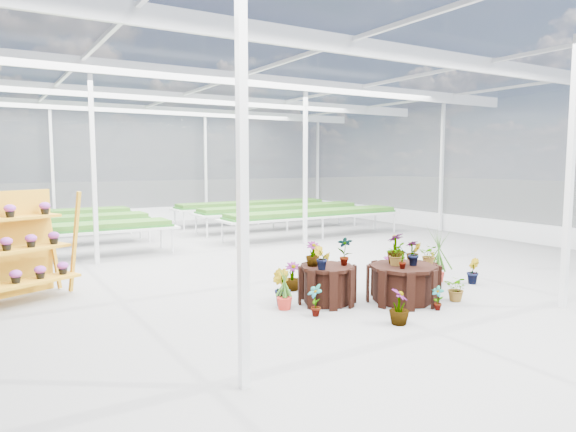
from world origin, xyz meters
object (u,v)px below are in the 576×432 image
plinth_mid (403,284)px  plinth_low (415,275)px  shelf_rack (18,247)px  plinth_tall (327,285)px

plinth_mid → plinth_low: 1.23m
plinth_mid → plinth_low: plinth_mid is taller
plinth_mid → shelf_rack: size_ratio=0.64×
plinth_tall → plinth_low: 2.21m
plinth_low → shelf_rack: size_ratio=0.50×
plinth_tall → shelf_rack: shelf_rack is taller
plinth_tall → plinth_mid: size_ratio=0.79×
plinth_tall → shelf_rack: size_ratio=0.50×
plinth_low → shelf_rack: 7.38m
plinth_tall → plinth_low: bearing=2.6°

